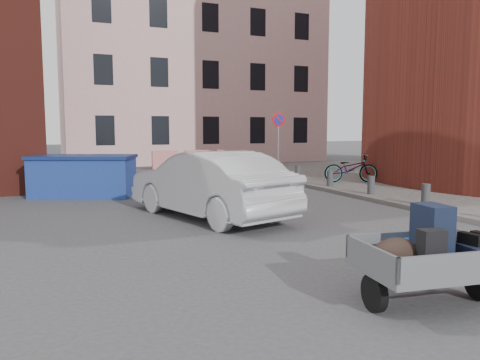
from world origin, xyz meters
name	(u,v)px	position (x,y,z in m)	size (l,w,h in m)	color
ground	(227,241)	(0.00, 0.00, 0.00)	(120.00, 120.00, 0.00)	#38383A
sidewalk	(453,187)	(10.00, 4.00, 0.06)	(9.00, 24.00, 0.12)	#474442
building_pink	(190,53)	(6.00, 22.00, 7.00)	(16.00, 8.00, 14.00)	#CF9F9F
no_parking_sign	(278,131)	(6.00, 9.48, 2.01)	(0.60, 0.09, 2.65)	gray
bollards	(371,185)	(6.00, 3.40, 0.40)	(0.22, 9.02, 0.55)	#3A3A3D
barriers	(198,160)	(4.20, 15.00, 0.50)	(4.70, 0.18, 1.00)	red
trailer	(429,255)	(1.02, -3.93, 0.61)	(1.74, 1.90, 1.20)	black
dumpster	(84,176)	(-1.99, 7.11, 0.64)	(3.41, 2.62, 1.28)	navy
silver_car	(209,184)	(0.45, 2.35, 0.79)	(1.66, 4.77, 1.57)	#B2B5BA
bicycle	(351,168)	(7.34, 6.26, 0.63)	(0.68, 1.95, 1.02)	black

